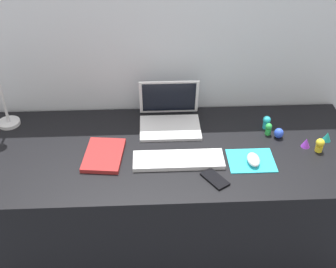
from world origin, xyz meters
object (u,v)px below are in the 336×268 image
at_px(laptop, 170,114).
at_px(mouse, 253,160).
at_px(desk_lamp, 1,98).
at_px(toy_figurine_teal, 327,137).
at_px(toy_figurine_blue, 279,133).
at_px(notebook_pad, 104,155).
at_px(toy_figurine_green, 268,129).
at_px(toy_figurine_yellow, 320,145).
at_px(keyboard, 178,160).
at_px(toy_figurine_purple, 306,143).
at_px(toy_figurine_cyan, 267,122).
at_px(cell_phone, 215,179).

xyz_separation_m(laptop, mouse, (0.36, -0.34, -0.03)).
height_order(desk_lamp, toy_figurine_teal, desk_lamp).
distance_m(laptop, toy_figurine_blue, 0.54).
distance_m(notebook_pad, toy_figurine_teal, 1.07).
distance_m(laptop, mouse, 0.50).
xyz_separation_m(laptop, toy_figurine_green, (0.48, -0.12, -0.02)).
bearing_deg(toy_figurine_blue, mouse, -130.49).
bearing_deg(toy_figurine_yellow, mouse, -166.83).
bearing_deg(desk_lamp, mouse, -16.05).
height_order(desk_lamp, toy_figurine_yellow, desk_lamp).
xyz_separation_m(keyboard, toy_figurine_purple, (0.61, 0.08, 0.01)).
xyz_separation_m(mouse, toy_figurine_blue, (0.16, 0.19, 0.00)).
distance_m(keyboard, toy_figurine_teal, 0.73).
height_order(toy_figurine_yellow, toy_figurine_teal, toy_figurine_yellow).
bearing_deg(laptop, keyboard, -85.39).
relative_size(desk_lamp, toy_figurine_green, 5.74).
height_order(laptop, keyboard, laptop).
height_order(laptop, toy_figurine_teal, laptop).
bearing_deg(toy_figurine_blue, desk_lamp, 173.67).
height_order(keyboard, toy_figurine_green, toy_figurine_green).
xyz_separation_m(toy_figurine_blue, toy_figurine_green, (-0.04, 0.03, 0.01)).
distance_m(laptop, desk_lamp, 0.82).
xyz_separation_m(notebook_pad, toy_figurine_yellow, (1.00, -0.00, 0.03)).
distance_m(toy_figurine_purple, toy_figurine_green, 0.19).
height_order(laptop, toy_figurine_green, laptop).
bearing_deg(toy_figurine_blue, toy_figurine_cyan, 117.32).
relative_size(keyboard, toy_figurine_blue, 8.09).
bearing_deg(mouse, toy_figurine_yellow, 13.17).
xyz_separation_m(mouse, cell_phone, (-0.19, -0.10, -0.02)).
xyz_separation_m(desk_lamp, toy_figurine_green, (1.29, -0.12, -0.14)).
relative_size(cell_phone, desk_lamp, 0.36).
relative_size(keyboard, toy_figurine_purple, 8.81).
relative_size(keyboard, cell_phone, 3.20).
distance_m(cell_phone, toy_figurine_yellow, 0.54).
bearing_deg(cell_phone, toy_figurine_blue, 6.95).
distance_m(notebook_pad, toy_figurine_cyan, 0.82).
relative_size(toy_figurine_yellow, toy_figurine_blue, 1.33).
relative_size(toy_figurine_yellow, toy_figurine_cyan, 0.98).
xyz_separation_m(cell_phone, toy_figurine_cyan, (0.31, 0.38, 0.03)).
bearing_deg(mouse, notebook_pad, 173.48).
xyz_separation_m(mouse, toy_figurine_green, (0.12, 0.22, 0.01)).
bearing_deg(toy_figurine_cyan, toy_figurine_yellow, -43.75).
xyz_separation_m(mouse, toy_figurine_cyan, (0.12, 0.27, 0.02)).
xyz_separation_m(laptop, toy_figurine_blue, (0.52, -0.15, -0.03)).
bearing_deg(notebook_pad, cell_phone, -13.82).
relative_size(toy_figurine_cyan, toy_figurine_green, 1.10).
relative_size(mouse, notebook_pad, 0.40).
distance_m(toy_figurine_yellow, toy_figurine_teal, 0.10).
bearing_deg(keyboard, toy_figurine_yellow, 4.30).
bearing_deg(toy_figurine_cyan, notebook_pad, -166.23).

